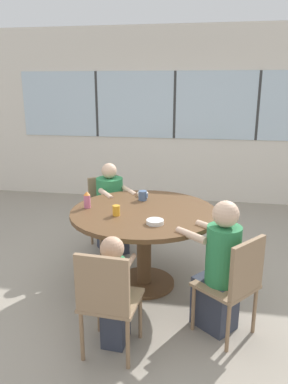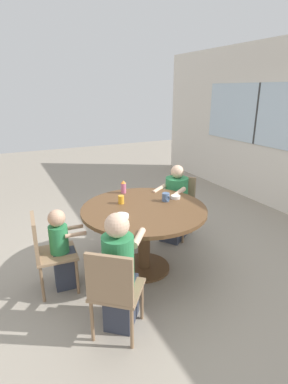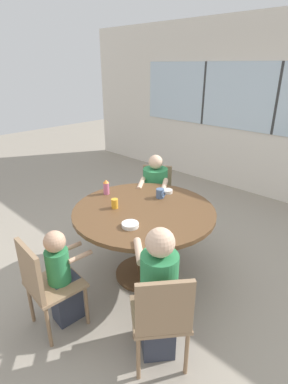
# 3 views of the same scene
# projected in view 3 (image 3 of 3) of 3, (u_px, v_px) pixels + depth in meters

# --- Properties ---
(ground_plane) EXTENTS (16.00, 16.00, 0.00)m
(ground_plane) POSITION_uv_depth(u_px,v_px,m) (144.00, 274.00, 3.20)
(ground_plane) COLOR gray
(wall_back_with_windows) EXTENTS (8.40, 0.08, 2.80)m
(wall_back_with_windows) POSITION_uv_depth(u_px,v_px,m) (276.00, 111.00, 4.58)
(wall_back_with_windows) COLOR silver
(wall_back_with_windows) RESTS_ON ground_plane
(dining_table) EXTENTS (1.38, 1.38, 0.77)m
(dining_table) POSITION_uv_depth(u_px,v_px,m) (144.00, 223.00, 2.96)
(dining_table) COLOR brown
(dining_table) RESTS_ON ground_plane
(chair_for_woman_green_shirt) EXTENTS (0.56, 0.56, 0.84)m
(chair_for_woman_green_shirt) POSITION_uv_depth(u_px,v_px,m) (162.00, 315.00, 2.04)
(chair_for_woman_green_shirt) COLOR #937556
(chair_for_woman_green_shirt) RESTS_ON ground_plane
(chair_for_man_blue_shirt) EXTENTS (0.56, 0.56, 0.84)m
(chair_for_man_blue_shirt) POSITION_uv_depth(u_px,v_px,m) (156.00, 192.00, 3.97)
(chair_for_man_blue_shirt) COLOR #937556
(chair_for_man_blue_shirt) RESTS_ON ground_plane
(chair_for_toddler) EXTENTS (0.43, 0.43, 0.84)m
(chair_for_toddler) POSITION_uv_depth(u_px,v_px,m) (43.00, 281.00, 2.36)
(chair_for_toddler) COLOR #937556
(chair_for_toddler) RESTS_ON ground_plane
(person_woman_green_shirt) EXTENTS (0.54, 0.51, 1.09)m
(person_woman_green_shirt) POSITION_uv_depth(u_px,v_px,m) (158.00, 297.00, 2.18)
(person_woman_green_shirt) COLOR #333847
(person_woman_green_shirt) RESTS_ON ground_plane
(person_man_blue_shirt) EXTENTS (0.57, 0.63, 1.05)m
(person_man_blue_shirt) POSITION_uv_depth(u_px,v_px,m) (155.00, 200.00, 3.83)
(person_man_blue_shirt) COLOR #333847
(person_man_blue_shirt) RESTS_ON ground_plane
(person_toddler) EXTENTS (0.23, 0.37, 0.89)m
(person_toddler) POSITION_uv_depth(u_px,v_px,m) (62.00, 279.00, 2.48)
(person_toddler) COLOR #333847
(person_toddler) RESTS_ON ground_plane
(coffee_mug) EXTENTS (0.09, 0.09, 0.10)m
(coffee_mug) POSITION_uv_depth(u_px,v_px,m) (160.00, 193.00, 3.13)
(coffee_mug) COLOR slate
(coffee_mug) RESTS_ON dining_table
(sippy_cup) EXTENTS (0.07, 0.07, 0.16)m
(sippy_cup) POSITION_uv_depth(u_px,v_px,m) (106.00, 187.00, 3.21)
(sippy_cup) COLOR #CC668C
(sippy_cup) RESTS_ON dining_table
(juice_glass) EXTENTS (0.07, 0.07, 0.09)m
(juice_glass) POSITION_uv_depth(u_px,v_px,m) (115.00, 204.00, 2.90)
(juice_glass) COLOR gold
(juice_glass) RESTS_ON dining_table
(bowl_white_shallow) EXTENTS (0.11, 0.11, 0.04)m
(bowl_white_shallow) POSITION_uv_depth(u_px,v_px,m) (167.00, 191.00, 3.26)
(bowl_white_shallow) COLOR silver
(bowl_white_shallow) RESTS_ON dining_table
(bowl_cereal) EXTENTS (0.15, 0.15, 0.04)m
(bowl_cereal) POSITION_uv_depth(u_px,v_px,m) (130.00, 225.00, 2.58)
(bowl_cereal) COLOR white
(bowl_cereal) RESTS_ON dining_table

